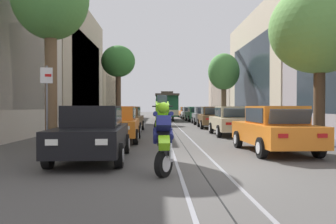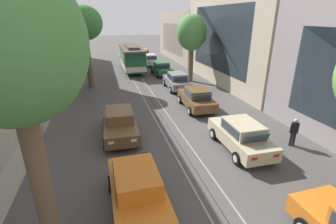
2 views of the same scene
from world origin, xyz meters
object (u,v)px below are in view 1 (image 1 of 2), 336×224
at_px(parked_car_brown_mid_left, 127,119).
at_px(parked_car_orange_far_right, 185,112).
at_px(parked_car_orange_second_left, 118,124).
at_px(street_tree_kerb_left_second, 118,63).
at_px(parked_car_brown_mid_right, 212,117).
at_px(parked_car_grey_fourth_right, 204,115).
at_px(pedestrian_on_left_pavement, 287,119).
at_px(street_sign_post, 47,101).
at_px(parked_car_orange_near_right, 274,129).
at_px(parked_car_beige_second_right, 231,121).
at_px(street_tree_kerb_left_near, 51,0).
at_px(motorcycle_with_rider, 163,132).
at_px(parked_car_black_near_left, 93,133).
at_px(street_tree_kerb_right_second, 224,73).
at_px(cable_car_trolley, 167,106).
at_px(parked_car_silver_sixth_right, 189,113).
at_px(parked_car_green_fifth_right, 196,114).
at_px(street_tree_kerb_right_near, 320,29).

bearing_deg(parked_car_brown_mid_left, parked_car_orange_far_right, 77.80).
distance_m(parked_car_orange_second_left, street_tree_kerb_left_second, 18.46).
xyz_separation_m(parked_car_brown_mid_right, parked_car_grey_fourth_right, (0.12, 5.54, 0.00)).
bearing_deg(pedestrian_on_left_pavement, parked_car_brown_mid_left, 158.10).
bearing_deg(street_sign_post, parked_car_grey_fourth_right, 68.92).
xyz_separation_m(parked_car_orange_far_right, street_sign_post, (-7.49, -38.67, 0.95)).
bearing_deg(parked_car_orange_second_left, parked_car_orange_near_right, -33.77).
height_order(parked_car_beige_second_right, street_tree_kerb_left_near, street_tree_kerb_left_near).
xyz_separation_m(parked_car_beige_second_right, street_tree_kerb_left_second, (-7.86, 14.70, 5.07)).
height_order(street_tree_kerb_left_second, motorcycle_with_rider, street_tree_kerb_left_second).
bearing_deg(street_tree_kerb_left_second, parked_car_beige_second_right, -61.85).
height_order(parked_car_black_near_left, street_tree_kerb_right_second, street_tree_kerb_right_second).
distance_m(parked_car_orange_near_right, cable_car_trolley, 28.16).
bearing_deg(parked_car_orange_near_right, parked_car_silver_sixth_right, 89.86).
xyz_separation_m(parked_car_beige_second_right, parked_car_green_fifth_right, (0.15, 18.33, 0.00)).
bearing_deg(cable_car_trolley, parked_car_orange_far_right, 72.83).
relative_size(street_tree_kerb_left_second, street_tree_kerb_right_second, 1.11).
xyz_separation_m(parked_car_beige_second_right, parked_car_brown_mid_right, (0.01, 6.37, 0.00)).
height_order(parked_car_green_fifth_right, motorcycle_with_rider, motorcycle_with_rider).
relative_size(parked_car_orange_second_left, parked_car_green_fifth_right, 0.99).
relative_size(parked_car_green_fifth_right, cable_car_trolley, 0.48).
distance_m(parked_car_orange_second_left, parked_car_orange_far_right, 34.46).
height_order(street_tree_kerb_left_near, motorcycle_with_rider, street_tree_kerb_left_near).
relative_size(parked_car_beige_second_right, parked_car_green_fifth_right, 0.99).
bearing_deg(parked_car_brown_mid_right, parked_car_orange_near_right, -90.20).
xyz_separation_m(parked_car_orange_second_left, street_tree_kerb_right_near, (8.32, -1.85, 3.89)).
relative_size(parked_car_orange_near_right, parked_car_brown_mid_right, 1.00).
distance_m(parked_car_orange_second_left, parked_car_grey_fourth_right, 15.99).
relative_size(parked_car_brown_mid_left, street_tree_kerb_left_second, 0.58).
xyz_separation_m(parked_car_beige_second_right, street_tree_kerb_right_near, (2.51, -4.78, 3.89)).
xyz_separation_m(parked_car_brown_mid_right, parked_car_silver_sixth_right, (0.03, 18.37, 0.00)).
bearing_deg(motorcycle_with_rider, parked_car_brown_mid_right, 76.86).
distance_m(parked_car_brown_mid_left, cable_car_trolley, 18.30).
xyz_separation_m(parked_car_green_fifth_right, street_sign_post, (-7.55, -25.98, 0.95)).
distance_m(parked_car_black_near_left, cable_car_trolley, 29.57).
xyz_separation_m(parked_car_brown_mid_right, street_tree_kerb_left_near, (-8.35, -10.69, 5.10)).
distance_m(parked_car_brown_mid_right, motorcycle_with_rider, 17.10).
bearing_deg(cable_car_trolley, pedestrian_on_left_pavement, -74.77).
height_order(street_tree_kerb_left_near, street_tree_kerb_right_near, street_tree_kerb_left_near).
relative_size(street_tree_kerb_right_near, motorcycle_with_rider, 3.54).
distance_m(parked_car_black_near_left, parked_car_brown_mid_left, 11.38).
height_order(parked_car_black_near_left, parked_car_green_fifth_right, same).
bearing_deg(parked_car_brown_mid_right, parked_car_orange_far_right, 89.84).
bearing_deg(parked_car_silver_sixth_right, pedestrian_on_left_pavement, -83.46).
bearing_deg(street_tree_kerb_left_near, parked_car_brown_mid_left, 72.24).
distance_m(parked_car_orange_second_left, street_tree_kerb_right_second, 19.78).
relative_size(parked_car_grey_fourth_right, street_tree_kerb_left_near, 0.57).
bearing_deg(parked_car_black_near_left, street_tree_kerb_right_near, 22.19).
bearing_deg(parked_car_grey_fourth_right, pedestrian_on_left_pavement, -77.22).
height_order(parked_car_orange_second_left, street_tree_kerb_right_second, street_tree_kerb_right_second).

